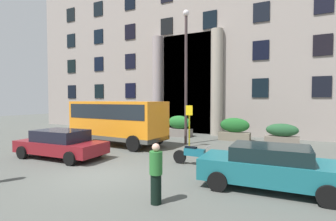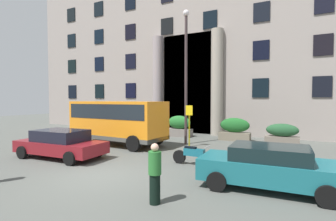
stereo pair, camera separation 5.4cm
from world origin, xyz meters
name	(u,v)px [view 1 (the left image)]	position (x,y,z in m)	size (l,w,h in m)	color
ground_plane	(101,177)	(0.00, 0.00, -0.06)	(80.00, 64.00, 0.12)	#50534E
office_building_facade	(224,42)	(-0.01, 17.48, 8.54)	(39.85, 9.73, 17.09)	gray
orange_minibus	(118,119)	(-3.59, 5.50, 1.65)	(6.42, 2.89, 2.77)	orange
bus_stop_sign	(189,121)	(0.69, 7.03, 1.57)	(0.44, 0.08, 2.53)	#9F9312
hedge_planter_entrance_left	(282,134)	(5.68, 10.65, 0.64)	(2.05, 0.86, 1.33)	#6D6358
hedge_planter_east	(179,126)	(-1.69, 10.68, 0.78)	(1.96, 0.90, 1.62)	slate
hedge_planter_west	(234,130)	(2.62, 10.65, 0.77)	(2.14, 0.75, 1.60)	#706856
parked_sedan_far	(61,144)	(-3.76, 1.31, 0.71)	(4.62, 2.27, 1.38)	maroon
parked_sedan_second	(270,167)	(5.87, 1.36, 0.73)	(4.46, 2.19, 1.40)	#19616A
motorcycle_near_kerb	(73,142)	(-4.91, 3.09, 0.46)	(2.08, 0.61, 0.89)	black
scooter_by_planter	(194,155)	(2.59, 2.97, 0.46)	(2.07, 0.55, 0.89)	black
motorcycle_far_end	(263,162)	(5.44, 3.01, 0.46)	(1.95, 0.55, 0.89)	black
pedestrian_man_crossing	(156,173)	(3.20, -1.34, 0.84)	(0.36, 0.36, 1.68)	black
lamppost_plaza_centre	(186,68)	(0.14, 7.78, 4.93)	(0.40, 0.40, 8.58)	#3E3133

